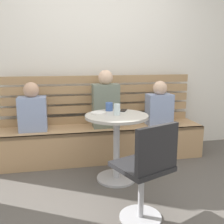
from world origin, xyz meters
The scene contains 13 objects.
ground centered at (0.00, 0.00, 0.00)m, with size 8.00×8.00×0.00m, color #514C47.
back_wall centered at (0.00, 1.64, 1.45)m, with size 5.20×0.10×2.90m, color silver.
booth_bench centered at (0.00, 1.20, 0.22)m, with size 2.70×0.52×0.44m.
booth_backrest centered at (0.00, 1.44, 0.78)m, with size 2.65×0.04×0.66m.
cafe_table centered at (0.05, 0.55, 0.52)m, with size 0.68×0.68×0.74m.
white_chair centered at (0.12, -0.26, 0.46)m, with size 0.52×0.52×0.85m.
person_adult centered at (0.05, 1.20, 0.78)m, with size 0.34×0.22×0.75m.
person_child_left centered at (0.79, 1.17, 0.70)m, with size 0.34×0.22×0.60m.
person_child_middle centered at (-0.87, 1.20, 0.71)m, with size 0.34×0.22×0.61m.
cup_mug_blue centered at (0.02, 0.79, 0.79)m, with size 0.08×0.08×0.10m, color #3D5B9E.
cup_glass_tall centered at (0.06, 0.55, 0.80)m, with size 0.07×0.07×0.12m, color silver.
plate_small centered at (-0.12, 0.68, 0.75)m, with size 0.17×0.17×0.01m, color white.
phone_on_table centered at (0.18, 0.75, 0.74)m, with size 0.07×0.14×0.01m, color black.
Camera 1 is at (-0.55, -2.09, 1.33)m, focal length 41.44 mm.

